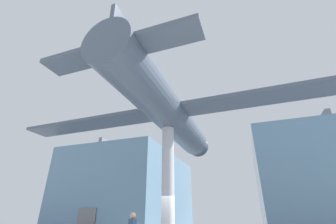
# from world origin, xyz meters

# --- Properties ---
(glass_pavilion_left) EXTENTS (10.92, 15.38, 8.88)m
(glass_pavilion_left) POSITION_xyz_m (-9.88, 14.60, 4.15)
(glass_pavilion_left) COLOR #60849E
(glass_pavilion_left) RESTS_ON ground_plane
(glass_pavilion_right) EXTENTS (10.92, 15.38, 8.88)m
(glass_pavilion_right) POSITION_xyz_m (9.88, 14.60, 4.15)
(glass_pavilion_right) COLOR #60849E
(glass_pavilion_right) RESTS_ON ground_plane
(support_pylon_central) EXTENTS (0.62, 0.62, 5.94)m
(support_pylon_central) POSITION_xyz_m (0.00, 0.00, 2.97)
(support_pylon_central) COLOR #B7B7BC
(support_pylon_central) RESTS_ON ground_plane
(suspended_airplane) EXTENTS (19.44, 13.79, 2.84)m
(suspended_airplane) POSITION_xyz_m (0.00, 0.31, 6.93)
(suspended_airplane) COLOR #4C5666
(suspended_airplane) RESTS_ON support_pylon_central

